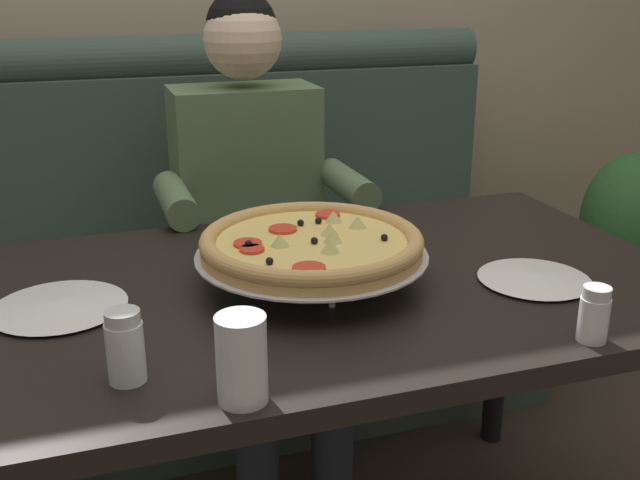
{
  "coord_description": "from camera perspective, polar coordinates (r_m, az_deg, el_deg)",
  "views": [
    {
      "loc": [
        -0.46,
        -1.29,
        1.31
      ],
      "look_at": [
        -0.04,
        -0.01,
        0.83
      ],
      "focal_mm": 41.87,
      "sensor_mm": 36.0,
      "label": 1
    }
  ],
  "objects": [
    {
      "name": "booth_bench",
      "position": [
        2.41,
        -6.03,
        -2.66
      ],
      "size": [
        1.82,
        0.78,
        1.13
      ],
      "color": "#384C42",
      "rests_on": "ground_plane"
    },
    {
      "name": "drinking_glass",
      "position": [
        1.06,
        -5.99,
        -9.38
      ],
      "size": [
        0.07,
        0.07,
        0.13
      ],
      "color": "silver",
      "rests_on": "dining_table"
    },
    {
      "name": "shaker_pepper_flakes",
      "position": [
        1.14,
        -14.63,
        -8.25
      ],
      "size": [
        0.06,
        0.06,
        0.11
      ],
      "color": "white",
      "rests_on": "dining_table"
    },
    {
      "name": "diner_main",
      "position": [
        2.06,
        -4.97,
        2.66
      ],
      "size": [
        0.54,
        0.64,
        1.27
      ],
      "color": "#2D3342",
      "rests_on": "ground_plane"
    },
    {
      "name": "dining_table",
      "position": [
        1.52,
        1.24,
        -5.95
      ],
      "size": [
        1.39,
        0.86,
        0.74
      ],
      "color": "black",
      "rests_on": "ground_plane"
    },
    {
      "name": "pizza",
      "position": [
        1.43,
        -0.62,
        -0.36
      ],
      "size": [
        0.45,
        0.45,
        0.11
      ],
      "color": "silver",
      "rests_on": "dining_table"
    },
    {
      "name": "plate_near_left",
      "position": [
        1.43,
        -19.32,
        -4.62
      ],
      "size": [
        0.24,
        0.24,
        0.02
      ],
      "color": "white",
      "rests_on": "dining_table"
    },
    {
      "name": "shaker_parmesan",
      "position": [
        1.3,
        20.18,
        -5.62
      ],
      "size": [
        0.05,
        0.05,
        0.1
      ],
      "color": "white",
      "rests_on": "dining_table"
    },
    {
      "name": "plate_near_right",
      "position": [
        1.53,
        16.06,
        -2.68
      ],
      "size": [
        0.22,
        0.22,
        0.02
      ],
      "color": "white",
      "rests_on": "dining_table"
    },
    {
      "name": "potted_plant",
      "position": [
        3.03,
        22.47,
        0.4
      ],
      "size": [
        0.36,
        0.36,
        0.7
      ],
      "color": "brown",
      "rests_on": "ground_plane"
    }
  ]
}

